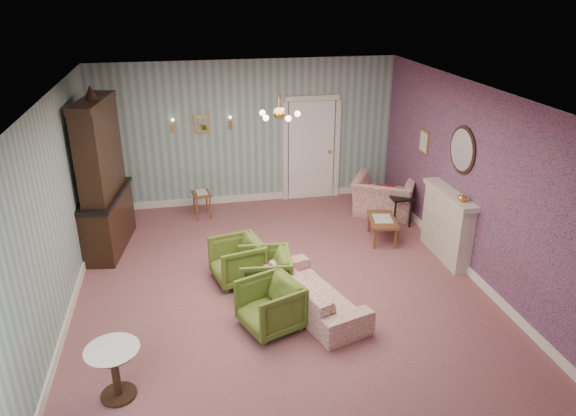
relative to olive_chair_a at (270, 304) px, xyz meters
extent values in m
plane|color=#915457|center=(0.32, 1.02, -0.37)|extent=(7.00, 7.00, 0.00)
plane|color=white|center=(0.32, 1.02, 2.53)|extent=(7.00, 7.00, 0.00)
plane|color=gray|center=(0.32, 4.52, 1.08)|extent=(6.00, 0.00, 6.00)
plane|color=gray|center=(0.32, -2.48, 1.08)|extent=(6.00, 0.00, 6.00)
plane|color=gray|center=(-2.68, 1.02, 1.08)|extent=(0.00, 7.00, 7.00)
plane|color=gray|center=(3.32, 1.02, 1.08)|extent=(0.00, 7.00, 7.00)
plane|color=#B95C7A|center=(3.31, 1.02, 1.08)|extent=(0.00, 7.00, 7.00)
imported|color=#566A25|center=(0.00, 0.00, 0.00)|extent=(0.89, 0.91, 0.74)
imported|color=#566A25|center=(0.05, 0.80, 0.01)|extent=(0.75, 0.79, 0.76)
imported|color=#566A25|center=(-0.29, 1.32, 0.00)|extent=(0.81, 0.85, 0.74)
imported|color=#A4424A|center=(0.68, 0.31, -0.01)|extent=(1.07, 1.91, 0.72)
imported|color=#A4424A|center=(2.82, 3.30, 0.13)|extent=(1.37, 1.22, 1.00)
imported|color=gold|center=(3.16, 1.02, 0.86)|extent=(0.15, 0.15, 0.15)
cube|color=maroon|center=(2.77, 3.15, 0.11)|extent=(0.41, 0.28, 0.39)
camera|label=1|loc=(-0.95, -5.91, 3.90)|focal=33.50mm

